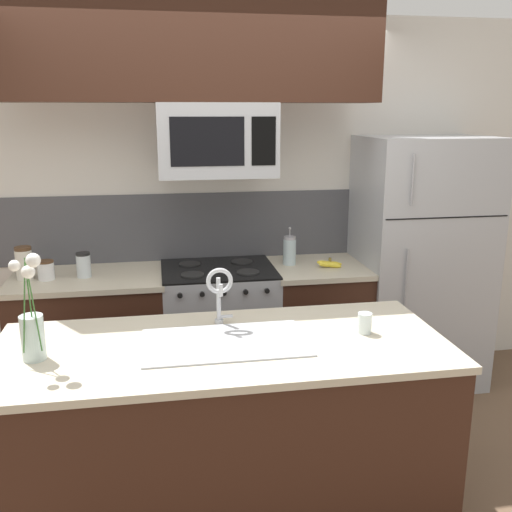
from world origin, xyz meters
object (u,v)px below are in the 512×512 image
spare_glass (365,323)px  storage_jar_short (84,265)px  banana_bunch (330,264)px  french_press (290,251)px  microwave (216,140)px  storage_jar_medium (46,270)px  storage_jar_tall (24,263)px  flower_vase (32,329)px  refrigerator (418,262)px  sink_faucet (219,288)px  stove_range (219,332)px

spare_glass → storage_jar_short: bearing=139.8°
banana_bunch → french_press: 0.29m
microwave → storage_jar_medium: (-1.10, -0.01, -0.80)m
storage_jar_short → storage_jar_tall: bearing=178.1°
storage_jar_short → flower_vase: 1.28m
storage_jar_medium → refrigerator: bearing=1.2°
banana_bunch → french_press: french_press is taller
banana_bunch → french_press: bearing=155.0°
flower_vase → storage_jar_short: bearing=87.2°
refrigerator → banana_bunch: bearing=-173.4°
sink_faucet → flower_vase: (-0.83, -0.26, -0.05)m
storage_jar_medium → flower_vase: 1.27m
french_press → spare_glass: french_press is taller
storage_jar_short → storage_jar_medium: bearing=-175.3°
storage_jar_medium → flower_vase: flower_vase is taller
microwave → french_press: 0.92m
french_press → sink_faucet: 1.25m
refrigerator → french_press: refrigerator is taller
microwave → sink_faucet: 1.22m
microwave → storage_jar_tall: microwave is taller
microwave → spare_glass: size_ratio=7.38×
storage_jar_short → banana_bunch: 1.64m
refrigerator → storage_jar_medium: refrigerator is taller
storage_jar_medium → french_press: 1.61m
stove_range → banana_bunch: banana_bunch is taller
storage_jar_tall → banana_bunch: bearing=-1.6°
microwave → flower_vase: (-0.94, -1.27, -0.72)m
stove_range → french_press: bearing=6.8°
sink_faucet → flower_vase: flower_vase is taller
refrigerator → sink_faucet: (-1.56, -1.05, 0.22)m
stove_range → sink_faucet: sink_faucet is taller
spare_glass → flower_vase: size_ratio=0.21×
storage_jar_tall → refrigerator: bearing=0.5°
refrigerator → microwave: bearing=-178.4°
sink_faucet → spare_glass: bearing=-17.1°
stove_range → microwave: bearing=-89.8°
microwave → french_press: size_ratio=2.79×
storage_jar_short → microwave: bearing=-0.3°
storage_jar_medium → spare_glass: bearing=-35.7°
banana_bunch → storage_jar_short: bearing=178.5°
microwave → storage_jar_short: 1.17m
banana_bunch → microwave: bearing=177.1°
sink_faucet → refrigerator: bearing=34.0°
storage_jar_short → stove_range: bearing=1.0°
microwave → banana_bunch: 1.14m
storage_jar_tall → french_press: 1.75m
storage_jar_medium → sink_faucet: (1.00, -1.00, 0.14)m
stove_range → spare_glass: (0.58, -1.24, 0.50)m
refrigerator → banana_bunch: size_ratio=9.36×
sink_faucet → banana_bunch: bearing=48.2°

